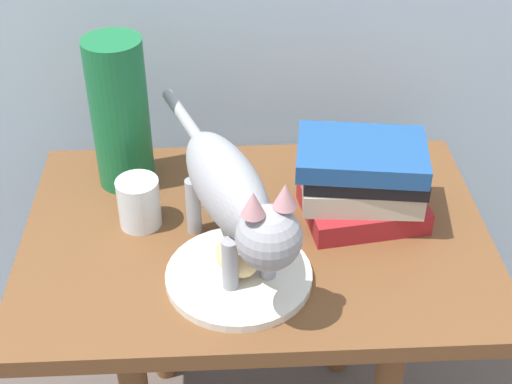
{
  "coord_description": "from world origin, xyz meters",
  "views": [
    {
      "loc": [
        -0.05,
        -0.94,
        1.33
      ],
      "look_at": [
        0.0,
        0.0,
        0.65
      ],
      "focal_mm": 51.98,
      "sensor_mm": 36.0,
      "label": 1
    }
  ],
  "objects": [
    {
      "name": "cat",
      "position": [
        -0.04,
        -0.08,
        0.7
      ],
      "size": [
        0.21,
        0.46,
        0.23
      ],
      "color": "#99999E",
      "rests_on": "side_table"
    },
    {
      "name": "book_stack",
      "position": [
        0.18,
        0.04,
        0.64
      ],
      "size": [
        0.23,
        0.17,
        0.14
      ],
      "color": "maroon",
      "rests_on": "side_table"
    },
    {
      "name": "side_table",
      "position": [
        0.0,
        0.0,
        0.48
      ],
      "size": [
        0.76,
        0.52,
        0.57
      ],
      "color": "brown",
      "rests_on": "ground"
    },
    {
      "name": "green_vase",
      "position": [
        -0.22,
        0.16,
        0.7
      ],
      "size": [
        0.1,
        0.1,
        0.27
      ],
      "primitive_type": "cylinder",
      "color": "#196B38",
      "rests_on": "side_table"
    },
    {
      "name": "bread_roll",
      "position": [
        -0.03,
        -0.11,
        0.6
      ],
      "size": [
        0.09,
        0.1,
        0.05
      ],
      "primitive_type": "ellipsoid",
      "rotation": [
        0.0,
        0.0,
        2.03
      ],
      "color": "#E0BC7A",
      "rests_on": "plate"
    },
    {
      "name": "plate",
      "position": [
        -0.03,
        -0.11,
        0.57
      ],
      "size": [
        0.22,
        0.22,
        0.01
      ],
      "primitive_type": "cylinder",
      "color": "silver",
      "rests_on": "side_table"
    },
    {
      "name": "candle_jar",
      "position": [
        -0.19,
        0.03,
        0.6
      ],
      "size": [
        0.07,
        0.07,
        0.08
      ],
      "color": "silver",
      "rests_on": "side_table"
    }
  ]
}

